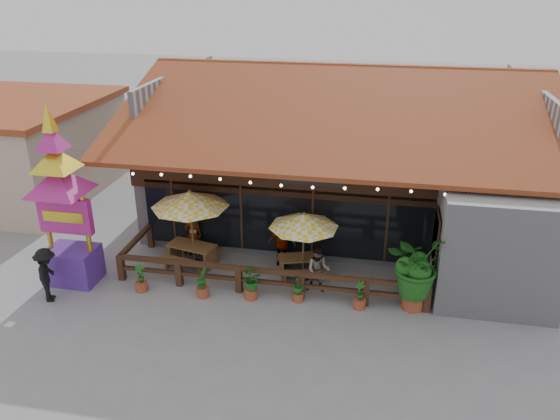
% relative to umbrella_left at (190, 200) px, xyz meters
% --- Properties ---
extents(ground, '(100.00, 100.00, 0.00)m').
position_rel_umbrella_left_xyz_m(ground, '(4.50, -0.93, -2.44)').
color(ground, gray).
rests_on(ground, ground).
extents(restaurant_building, '(15.50, 14.73, 6.09)m').
position_rel_umbrella_left_xyz_m(restaurant_building, '(4.76, 5.68, -0.24)').
color(restaurant_building, '#A5A5AA').
rests_on(restaurant_building, ground).
extents(patio_railing, '(10.00, 2.60, 0.92)m').
position_rel_umbrella_left_xyz_m(patio_railing, '(2.24, -1.20, -1.83)').
color(patio_railing, '#442518').
rests_on(patio_railing, ground).
extents(neighbor_building, '(8.40, 8.40, 4.22)m').
position_rel_umbrella_left_xyz_m(neighbor_building, '(-10.50, 5.07, -0.31)').
color(neighbor_building, '#C2AC93').
rests_on(neighbor_building, ground).
extents(umbrella_left, '(3.23, 3.23, 2.80)m').
position_rel_umbrella_left_xyz_m(umbrella_left, '(0.00, 0.00, 0.00)').
color(umbrella_left, brown).
rests_on(umbrella_left, ground).
extents(umbrella_right, '(2.83, 2.83, 2.42)m').
position_rel_umbrella_left_xyz_m(umbrella_right, '(3.86, -0.25, -0.33)').
color(umbrella_right, brown).
rests_on(umbrella_right, ground).
extents(picnic_table_left, '(1.91, 1.74, 0.79)m').
position_rel_umbrella_left_xyz_m(picnic_table_left, '(-0.04, -0.07, -1.91)').
color(picnic_table_left, brown).
rests_on(picnic_table_left, ground).
extents(picnic_table_right, '(1.76, 1.64, 0.69)m').
position_rel_umbrella_left_xyz_m(picnic_table_right, '(3.74, -0.03, -1.97)').
color(picnic_table_right, brown).
rests_on(picnic_table_right, ground).
extents(thai_sign_tower, '(2.38, 2.38, 6.38)m').
position_rel_umbrella_left_xyz_m(thai_sign_tower, '(-3.49, -1.78, 0.93)').
color(thai_sign_tower, '#512894').
rests_on(thai_sign_tower, ground).
extents(tropical_plant, '(2.39, 2.42, 2.53)m').
position_rel_umbrella_left_xyz_m(tropical_plant, '(7.40, -1.32, -0.99)').
color(tropical_plant, brown).
rests_on(tropical_plant, ground).
extents(diner_a, '(0.66, 0.51, 1.62)m').
position_rel_umbrella_left_xyz_m(diner_a, '(-0.23, 0.67, -1.63)').
color(diner_a, '#381E11').
rests_on(diner_a, ground).
extents(diner_b, '(0.75, 0.59, 1.54)m').
position_rel_umbrella_left_xyz_m(diner_b, '(4.45, -0.94, -1.67)').
color(diner_b, '#381E11').
rests_on(diner_b, ground).
extents(diner_c, '(1.03, 0.55, 1.68)m').
position_rel_umbrella_left_xyz_m(diner_c, '(3.03, 0.51, -1.60)').
color(diner_c, '#381E11').
rests_on(diner_c, ground).
extents(pedestrian, '(1.06, 1.31, 1.76)m').
position_rel_umbrella_left_xyz_m(pedestrian, '(-3.63, -2.99, -1.56)').
color(pedestrian, black).
rests_on(pedestrian, ground).
extents(planter_a, '(0.39, 0.39, 0.95)m').
position_rel_umbrella_left_xyz_m(planter_a, '(-1.09, -1.98, -2.04)').
color(planter_a, brown).
rests_on(planter_a, ground).
extents(planter_b, '(0.41, 0.41, 1.00)m').
position_rel_umbrella_left_xyz_m(planter_b, '(0.94, -1.91, -1.99)').
color(planter_b, brown).
rests_on(planter_b, ground).
extents(planter_c, '(0.76, 0.71, 1.01)m').
position_rel_umbrella_left_xyz_m(planter_c, '(2.45, -1.75, -1.88)').
color(planter_c, brown).
rests_on(planter_c, ground).
extents(planter_d, '(0.45, 0.45, 0.84)m').
position_rel_umbrella_left_xyz_m(planter_d, '(3.93, -1.61, -2.03)').
color(planter_d, brown).
rests_on(planter_d, ground).
extents(planter_e, '(0.39, 0.40, 0.94)m').
position_rel_umbrella_left_xyz_m(planter_e, '(5.81, -1.65, -2.05)').
color(planter_e, brown).
rests_on(planter_e, ground).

